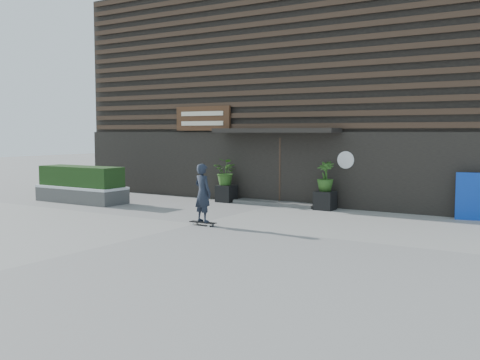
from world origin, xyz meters
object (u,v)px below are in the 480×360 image
Objects in this scene: planter_pot_right at (325,200)px; raised_bed at (82,195)px; skateboarder at (203,193)px; planter_pot_left at (226,194)px.

raised_bed is at bearing -161.26° from planter_pot_right.
skateboarder is (-1.60, -4.52, 0.57)m from planter_pot_right.
planter_pot_right is 4.82m from skateboarder.
planter_pot_right is 8.63m from raised_bed.
planter_pot_left is 0.36× the size of skateboarder.
planter_pot_left is at bearing 180.00° from planter_pot_right.
planter_pot_right is (3.80, 0.00, 0.00)m from planter_pot_left.
planter_pot_left is 0.17× the size of raised_bed.
skateboarder is at bearing -64.02° from planter_pot_left.
raised_bed is 2.11× the size of skateboarder.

